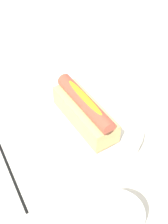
% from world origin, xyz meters
% --- Properties ---
extents(ground_plane, '(2.40, 2.40, 0.00)m').
position_xyz_m(ground_plane, '(0.00, 0.00, 0.00)').
color(ground_plane, silver).
extents(serving_bowl, '(0.23, 0.23, 0.03)m').
position_xyz_m(serving_bowl, '(-0.00, 0.01, 0.02)').
color(serving_bowl, white).
rests_on(serving_bowl, ground_plane).
extents(hotdog_front, '(0.16, 0.08, 0.06)m').
position_xyz_m(hotdog_front, '(-0.00, 0.01, 0.06)').
color(hotdog_front, '#DBB270').
rests_on(hotdog_front, serving_bowl).
extents(chopstick_near, '(0.22, 0.03, 0.01)m').
position_xyz_m(chopstick_near, '(0.02, -0.15, 0.00)').
color(chopstick_near, black).
rests_on(chopstick_near, ground_plane).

